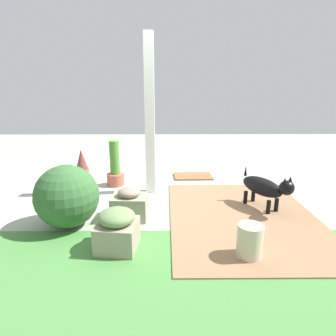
{
  "coord_description": "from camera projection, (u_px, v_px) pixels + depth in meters",
  "views": [
    {
      "loc": [
        0.14,
        3.93,
        1.55
      ],
      "look_at": [
        0.11,
        -0.07,
        0.44
      ],
      "focal_mm": 30.71,
      "sensor_mm": 36.0,
      "label": 1
    }
  ],
  "objects": [
    {
      "name": "dog",
      "position": [
        265.0,
        187.0,
        3.72
      ],
      "size": [
        0.53,
        0.74,
        0.54
      ],
      "color": "black",
      "rests_on": "ground"
    },
    {
      "name": "ceramic_urn",
      "position": [
        250.0,
        242.0,
        2.69
      ],
      "size": [
        0.24,
        0.24,
        0.34
      ],
      "primitive_type": "cylinder",
      "color": "beige",
      "rests_on": "ground"
    },
    {
      "name": "brick_path",
      "position": [
        243.0,
        217.0,
        3.57
      ],
      "size": [
        1.8,
        2.4,
        0.02
      ],
      "primitive_type": "cube",
      "color": "#8F6949",
      "rests_on": "ground"
    },
    {
      "name": "lawn_patch",
      "position": [
        96.0,
        333.0,
        1.88
      ],
      "size": [
        5.2,
        2.8,
        0.01
      ],
      "primitive_type": "cube",
      "color": "#47833E",
      "rests_on": "ground"
    },
    {
      "name": "terracotta_pot_tall",
      "position": [
        115.0,
        170.0,
        4.69
      ],
      "size": [
        0.28,
        0.28,
        0.74
      ],
      "color": "#B95A47",
      "rests_on": "ground"
    },
    {
      "name": "doormat",
      "position": [
        193.0,
        176.0,
        5.19
      ],
      "size": [
        0.69,
        0.46,
        0.03
      ],
      "primitive_type": "cube",
      "rotation": [
        0.0,
        0.0,
        0.04
      ],
      "color": "brown",
      "rests_on": "ground"
    },
    {
      "name": "stone_planter_far",
      "position": [
        117.0,
        229.0,
        2.84
      ],
      "size": [
        0.43,
        0.44,
        0.42
      ],
      "color": "gray",
      "rests_on": "ground"
    },
    {
      "name": "ground_plane",
      "position": [
        175.0,
        198.0,
        4.2
      ],
      "size": [
        12.0,
        12.0,
        0.0
      ],
      "primitive_type": "plane",
      "color": "#A0A694"
    },
    {
      "name": "round_shrub",
      "position": [
        67.0,
        196.0,
        3.27
      ],
      "size": [
        0.73,
        0.73,
        0.73
      ],
      "primitive_type": "sphere",
      "color": "#326030",
      "rests_on": "ground"
    },
    {
      "name": "stone_planter_mid",
      "position": [
        130.0,
        204.0,
        3.51
      ],
      "size": [
        0.44,
        0.35,
        0.4
      ],
      "color": "gray",
      "rests_on": "ground"
    },
    {
      "name": "terracotta_pot_spiky",
      "position": [
        82.0,
        165.0,
        5.05
      ],
      "size": [
        0.24,
        0.24,
        0.53
      ],
      "color": "#9B5E3A",
      "rests_on": "ground"
    },
    {
      "name": "porch_pillar",
      "position": [
        150.0,
        117.0,
        4.16
      ],
      "size": [
        0.14,
        0.14,
        2.3
      ],
      "primitive_type": "cube",
      "color": "white",
      "rests_on": "ground"
    }
  ]
}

